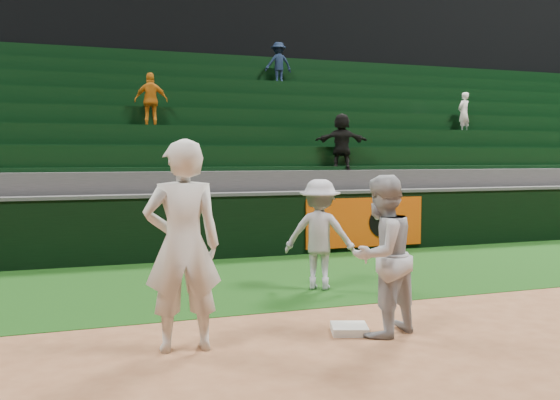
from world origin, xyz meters
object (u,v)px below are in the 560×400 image
object	(u,v)px
first_base	(349,329)
baserunner	(382,256)
first_baseman	(183,246)
base_coach	(320,234)

from	to	relation	value
first_base	baserunner	size ratio (longest dim) A/B	0.22
first_base	baserunner	bearing A→B (deg)	-31.46
first_base	first_baseman	bearing A→B (deg)	179.69
base_coach	first_base	bearing A→B (deg)	105.11
base_coach	first_baseman	bearing A→B (deg)	72.10
first_baseman	baserunner	bearing A→B (deg)	179.51
baserunner	first_baseman	bearing A→B (deg)	-29.60
first_base	baserunner	distance (m)	0.90
first_base	baserunner	world-z (taller)	baserunner
first_base	base_coach	distance (m)	2.39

